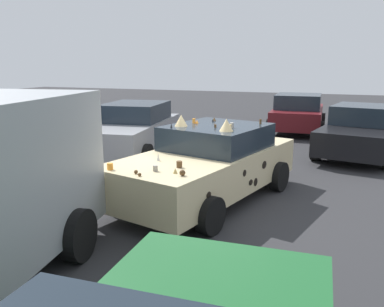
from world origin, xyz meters
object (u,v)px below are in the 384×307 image
object	(u,v)px
parked_sedan_row_back_center	(361,131)
parked_sedan_behind_right	(132,130)
parked_sedan_row_back_far	(298,113)
art_car_decorated	(208,163)

from	to	relation	value
parked_sedan_row_back_center	parked_sedan_behind_right	bearing A→B (deg)	-58.45
parked_sedan_behind_right	parked_sedan_row_back_far	world-z (taller)	parked_sedan_behind_right
parked_sedan_behind_right	parked_sedan_row_back_far	size ratio (longest dim) A/B	1.07
art_car_decorated	parked_sedan_row_back_center	distance (m)	5.97
art_car_decorated	parked_sedan_row_back_far	bearing A→B (deg)	-170.65
parked_sedan_row_back_center	parked_sedan_row_back_far	world-z (taller)	parked_sedan_row_back_far
parked_sedan_row_back_center	art_car_decorated	bearing A→B (deg)	-18.10
art_car_decorated	parked_sedan_row_back_far	size ratio (longest dim) A/B	1.14
parked_sedan_row_back_far	parked_sedan_behind_right	bearing A→B (deg)	143.65
art_car_decorated	parked_sedan_row_back_center	world-z (taller)	art_car_decorated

